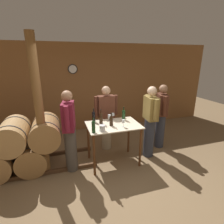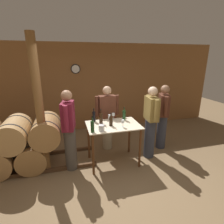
# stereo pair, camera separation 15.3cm
# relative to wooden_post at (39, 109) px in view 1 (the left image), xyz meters

# --- Properties ---
(ground_plane) EXTENTS (14.00, 14.00, 0.00)m
(ground_plane) POSITION_rel_wooden_post_xyz_m (1.34, -0.78, -1.35)
(ground_plane) COLOR brown
(back_wall) EXTENTS (8.40, 0.08, 2.70)m
(back_wall) POSITION_rel_wooden_post_xyz_m (1.33, 2.07, 0.00)
(back_wall) COLOR brown
(back_wall) RESTS_ON ground_plane
(barrel_rack) EXTENTS (3.83, 0.89, 1.11)m
(barrel_rack) POSITION_rel_wooden_post_xyz_m (-0.73, 0.26, -0.81)
(barrel_rack) COLOR #4C331E
(barrel_rack) RESTS_ON ground_plane
(tasting_table) EXTENTS (1.11, 0.76, 0.91)m
(tasting_table) POSITION_rel_wooden_post_xyz_m (1.42, -0.07, -0.61)
(tasting_table) COLOR beige
(tasting_table) RESTS_ON ground_plane
(wooden_post) EXTENTS (0.16, 0.16, 2.70)m
(wooden_post) POSITION_rel_wooden_post_xyz_m (0.00, 0.00, 0.00)
(wooden_post) COLOR brown
(wooden_post) RESTS_ON ground_plane
(wine_bottle_far_left) EXTENTS (0.07, 0.07, 0.32)m
(wine_bottle_far_left) POSITION_rel_wooden_post_xyz_m (0.94, -0.36, -0.32)
(wine_bottle_far_left) COLOR #193819
(wine_bottle_far_left) RESTS_ON tasting_table
(wine_bottle_left) EXTENTS (0.07, 0.07, 0.31)m
(wine_bottle_left) POSITION_rel_wooden_post_xyz_m (1.06, 0.22, -0.32)
(wine_bottle_left) COLOR black
(wine_bottle_left) RESTS_ON tasting_table
(wine_bottle_center) EXTENTS (0.07, 0.07, 0.32)m
(wine_bottle_center) POSITION_rel_wooden_post_xyz_m (1.19, 0.07, -0.32)
(wine_bottle_center) COLOR black
(wine_bottle_center) RESTS_ON tasting_table
(wine_bottle_right) EXTENTS (0.07, 0.07, 0.28)m
(wine_bottle_right) POSITION_rel_wooden_post_xyz_m (1.36, -0.12, -0.33)
(wine_bottle_right) COLOR black
(wine_bottle_right) RESTS_ON tasting_table
(wine_bottle_far_right) EXTENTS (0.07, 0.07, 0.30)m
(wine_bottle_far_right) POSITION_rel_wooden_post_xyz_m (1.74, 0.15, -0.32)
(wine_bottle_far_right) COLOR #193819
(wine_bottle_far_right) RESTS_ON tasting_table
(wine_glass_near_left) EXTENTS (0.07, 0.07, 0.14)m
(wine_glass_near_left) POSITION_rel_wooden_post_xyz_m (1.41, 0.18, -0.34)
(wine_glass_near_left) COLOR silver
(wine_glass_near_left) RESTS_ON tasting_table
(wine_glass_near_center) EXTENTS (0.07, 0.07, 0.15)m
(wine_glass_near_center) POSITION_rel_wooden_post_xyz_m (1.51, 0.24, -0.33)
(wine_glass_near_center) COLOR silver
(wine_glass_near_center) RESTS_ON tasting_table
(wine_glass_near_right) EXTENTS (0.06, 0.06, 0.16)m
(wine_glass_near_right) POSITION_rel_wooden_post_xyz_m (1.58, -0.26, -0.33)
(wine_glass_near_right) COLOR silver
(wine_glass_near_right) RESTS_ON tasting_table
(ice_bucket) EXTENTS (0.11, 0.11, 0.12)m
(ice_bucket) POSITION_rel_wooden_post_xyz_m (1.12, -0.33, -0.38)
(ice_bucket) COLOR silver
(ice_bucket) RESTS_ON tasting_table
(person_host) EXTENTS (0.34, 0.56, 1.64)m
(person_host) POSITION_rel_wooden_post_xyz_m (2.81, 0.27, -0.48)
(person_host) COLOR #333847
(person_host) RESTS_ON ground_plane
(person_visitor_with_scarf) EXTENTS (0.25, 0.59, 1.68)m
(person_visitor_with_scarf) POSITION_rel_wooden_post_xyz_m (2.31, -0.05, -0.46)
(person_visitor_with_scarf) COLOR #333847
(person_visitor_with_scarf) RESTS_ON ground_plane
(person_visitor_bearded) EXTENTS (0.29, 0.58, 1.69)m
(person_visitor_bearded) POSITION_rel_wooden_post_xyz_m (0.51, -0.07, -0.46)
(person_visitor_bearded) COLOR #4C4742
(person_visitor_bearded) RESTS_ON ground_plane
(person_visitor_near_door) EXTENTS (0.59, 0.24, 1.62)m
(person_visitor_near_door) POSITION_rel_wooden_post_xyz_m (1.45, 0.60, -0.49)
(person_visitor_near_door) COLOR #B7AD93
(person_visitor_near_door) RESTS_ON ground_plane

